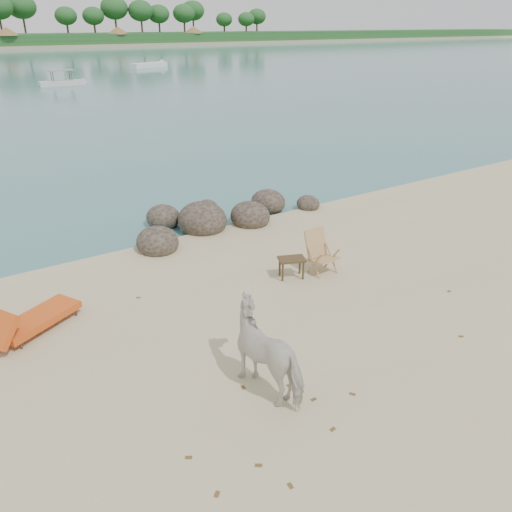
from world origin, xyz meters
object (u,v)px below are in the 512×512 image
at_px(side_table, 291,269).
at_px(lounge_chair, 38,315).
at_px(deck_chair, 324,254).
at_px(boulders, 216,219).
at_px(cow, 271,351).

xyz_separation_m(side_table, lounge_chair, (-5.44, 0.99, 0.06)).
bearing_deg(lounge_chair, side_table, -38.81).
bearing_deg(lounge_chair, deck_chair, -39.37).
xyz_separation_m(side_table, deck_chair, (0.79, -0.21, 0.26)).
bearing_deg(boulders, deck_chair, -81.77).
relative_size(cow, side_table, 2.74).
distance_m(boulders, deck_chair, 4.23).
height_order(boulders, side_table, boulders).
bearing_deg(deck_chair, boulders, 95.04).
bearing_deg(cow, deck_chair, -152.79).
xyz_separation_m(boulders, side_table, (-0.18, -3.97, 0.04)).
bearing_deg(lounge_chair, boulders, -0.56).
height_order(boulders, deck_chair, deck_chair).
relative_size(cow, lounge_chair, 0.82).
bearing_deg(side_table, deck_chair, 7.32).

